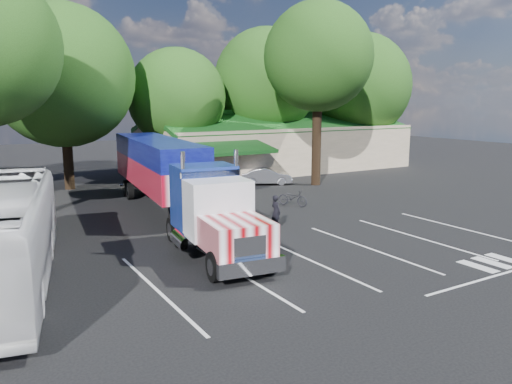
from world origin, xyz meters
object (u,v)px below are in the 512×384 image
silver_sedan (266,176)px  bicycle (293,198)px  tour_bus (0,236)px  semi_truck (169,174)px  woman (276,212)px

silver_sedan → bicycle: bearing=-176.0°
tour_bus → silver_sedan: (19.04, 13.27, -1.13)m
semi_truck → bicycle: 7.87m
semi_truck → bicycle: semi_truck is taller
woman → bicycle: (3.90, 4.07, -0.34)m
semi_truck → bicycle: size_ratio=10.63×
bicycle → tour_bus: bearing=172.1°
bicycle → tour_bus: tour_bus is taller
bicycle → tour_bus: (-16.28, -5.77, 1.26)m
semi_truck → tour_bus: bearing=-135.8°
tour_bus → woman: bearing=19.2°
semi_truck → woman: (3.68, -4.97, -1.58)m
woman → silver_sedan: 13.36m
woman → bicycle: bearing=-45.7°
silver_sedan → woman: bearing=174.3°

